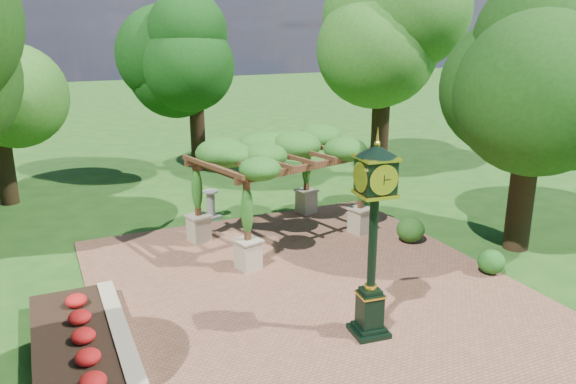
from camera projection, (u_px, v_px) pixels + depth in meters
name	position (u px, v px, depth m)	size (l,w,h in m)	color
ground	(334.00, 313.00, 12.72)	(120.00, 120.00, 0.00)	#1E4714
brick_plaza	(314.00, 294.00, 13.59)	(10.00, 12.00, 0.04)	brown
border_wall	(122.00, 340.00, 11.26)	(0.35, 5.00, 0.40)	#C6B793
flower_bed	(74.00, 352.00, 10.91)	(1.50, 5.00, 0.36)	red
pedestal_clock	(374.00, 224.00, 11.13)	(0.89, 0.89, 4.14)	black
pergola	(281.00, 157.00, 16.53)	(5.55, 4.21, 3.11)	tan
sundial	(211.00, 206.00, 18.87)	(0.69, 0.69, 0.97)	gray
shrub_front	(491.00, 262.00, 14.62)	(0.70, 0.70, 0.63)	#1B5317
shrub_mid	(411.00, 230.00, 16.74)	(0.83, 0.83, 0.75)	#1E4914
shrub_back	(365.00, 204.00, 19.47)	(0.61, 0.61, 0.55)	#26691E
tree_north	(194.00, 48.00, 23.86)	(4.12, 4.12, 7.76)	black
tree_east_far	(385.00, 23.00, 22.55)	(4.54, 4.54, 9.28)	black
tree_east_near	(539.00, 55.00, 14.89)	(5.03, 5.03, 8.01)	#2F2013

